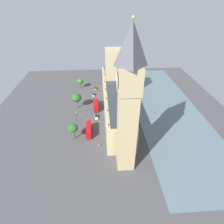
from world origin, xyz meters
TOP-DOWN VIEW (x-y plane):
  - ground_plane at (0.00, 0.00)m, footprint 147.24×147.24m
  - river_thames at (-34.73, 0.00)m, footprint 39.49×132.52m
  - parliament_building at (-1.99, -2.47)m, footprint 13.82×77.24m
  - clock_tower at (-2.59, 43.86)m, footprint 7.84×7.84m
  - car_yellow_cab_far_end at (10.81, -30.59)m, footprint 2.21×4.76m
  - car_silver_trailing at (12.01, -20.15)m, footprint 2.11×4.60m
  - car_dark_green_opposite_hall at (10.58, -11.58)m, footprint 1.89×4.43m
  - double_decker_bus_by_river_gate at (10.14, -2.39)m, footprint 3.30×10.66m
  - car_white_under_trees at (9.90, 7.89)m, footprint 2.22×4.88m
  - double_decker_bus_midblock at (13.63, 22.05)m, footprint 2.71×10.52m
  - pedestrian_kerbside at (8.26, -27.27)m, footprint 0.60×0.50m
  - pedestrian_corner at (8.46, 32.27)m, footprint 0.58×0.47m
  - plane_tree_near_tower at (21.99, -33.76)m, footprint 4.76×4.76m
  - plane_tree_leading at (20.93, 25.66)m, footprint 4.93×4.93m
  - plane_tree_slot_10 at (21.92, -4.39)m, footprint 6.07×6.07m
  - street_lamp_slot_11 at (21.08, 11.17)m, footprint 0.56×0.56m

SIDE VIEW (x-z plane):
  - ground_plane at x=0.00m, z-range 0.00..0.00m
  - river_thames at x=-34.73m, z-range 0.00..0.25m
  - pedestrian_kerbside at x=8.26m, z-range -0.08..1.61m
  - pedestrian_corner at x=8.46m, z-range -0.09..1.61m
  - car_dark_green_opposite_hall at x=10.58m, z-range 0.02..1.76m
  - car_silver_trailing at x=12.01m, z-range 0.02..1.76m
  - car_yellow_cab_far_end at x=10.81m, z-range 0.02..1.76m
  - car_white_under_trees at x=9.90m, z-range 0.02..1.76m
  - double_decker_bus_by_river_gate at x=10.14m, z-range 0.26..5.01m
  - double_decker_bus_midblock at x=13.63m, z-range 0.26..5.01m
  - street_lamp_slot_11 at x=21.08m, z-range 1.30..8.10m
  - plane_tree_near_tower at x=21.99m, z-range 1.75..9.40m
  - plane_tree_leading at x=20.93m, z-range 2.33..11.31m
  - plane_tree_slot_10 at x=21.92m, z-range 2.38..12.37m
  - parliament_building at x=-1.99m, z-range -7.76..26.70m
  - clock_tower at x=-2.59m, z-range 1.00..58.55m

